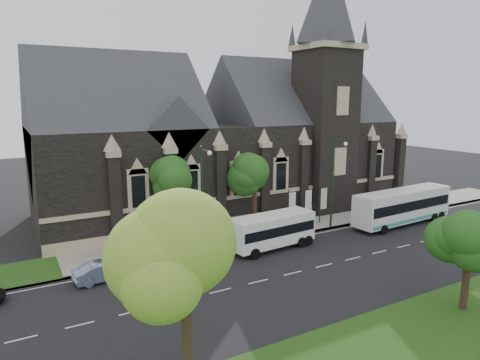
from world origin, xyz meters
TOP-DOWN VIEW (x-y plane):
  - ground at (0.00, 0.00)m, footprint 160.00×160.00m
  - sidewalk at (0.00, 9.50)m, footprint 80.00×5.00m
  - museum at (5.12, 18.78)m, footprint 40.00×17.70m
  - tree_park_near at (-11.77, -8.77)m, footprint 4.42×4.42m
  - tree_park_east at (6.18, -9.32)m, footprint 3.40×3.40m
  - tree_walk_right at (3.21, 10.71)m, footprint 4.08×4.08m
  - tree_walk_left at (-5.80, 10.70)m, footprint 3.91×3.91m
  - street_lamp_near at (10.00, 7.09)m, footprint 0.36×1.88m
  - street_lamp_mid at (-4.00, 7.09)m, footprint 0.36×1.88m
  - banner_flag_left at (6.29, 9.00)m, footprint 0.90×0.10m
  - banner_flag_center at (8.29, 9.00)m, footprint 0.90×0.10m
  - banner_flag_right at (10.29, 9.00)m, footprint 0.90×0.10m
  - tour_coach at (17.28, 4.74)m, footprint 12.32×3.37m
  - shuttle_bus at (1.61, 5.21)m, footprint 7.91×3.28m
  - box_trailer at (-3.97, 6.20)m, footprint 2.70×1.59m
  - sedan at (-12.42, 5.55)m, footprint 4.39×1.91m
  - car_far_red at (-7.73, 5.29)m, footprint 4.18×1.81m

SIDE VIEW (x-z plane):
  - ground at x=0.00m, z-range 0.00..0.00m
  - sidewalk at x=0.00m, z-range 0.00..0.15m
  - car_far_red at x=-7.73m, z-range 0.00..1.40m
  - sedan at x=-12.42m, z-range 0.00..1.41m
  - box_trailer at x=-3.97m, z-range 0.10..1.52m
  - shuttle_bus at x=1.61m, z-range 0.23..3.21m
  - tour_coach at x=17.28m, z-range 0.16..3.72m
  - banner_flag_left at x=6.29m, z-range 0.38..4.38m
  - banner_flag_center at x=8.29m, z-range 0.38..4.38m
  - banner_flag_right at x=10.29m, z-range 0.38..4.38m
  - tree_park_east at x=6.18m, z-range 1.48..7.76m
  - street_lamp_near at x=10.00m, z-range 0.61..9.61m
  - street_lamp_mid at x=-4.00m, z-range 0.61..9.61m
  - tree_walk_left at x=-5.80m, z-range 1.91..9.55m
  - tree_walk_right at x=3.21m, z-range 1.92..9.72m
  - tree_park_near at x=-11.77m, z-range 2.14..10.70m
  - museum at x=5.12m, z-range -6.78..23.12m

